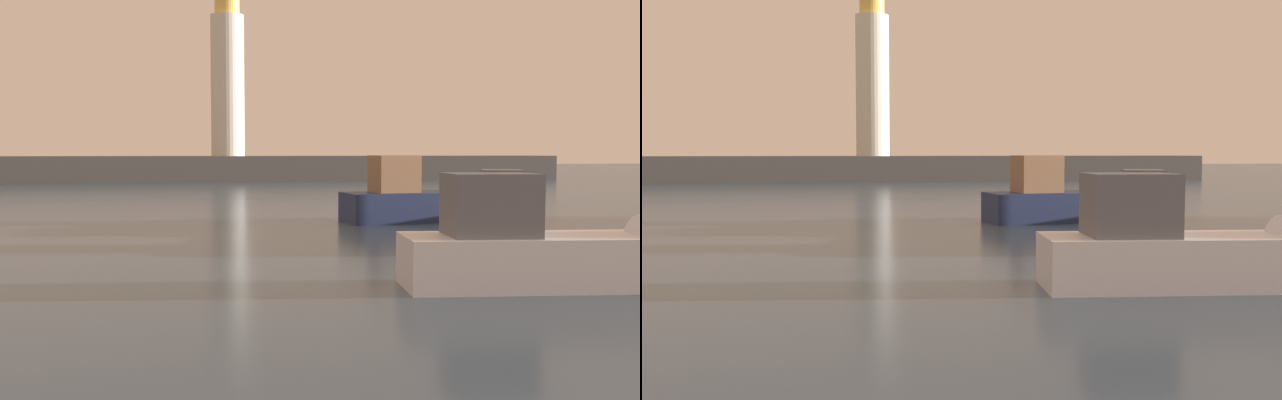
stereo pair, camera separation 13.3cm
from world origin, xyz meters
TOP-DOWN VIEW (x-y plane):
  - ground_plane at (0.00, 33.08)m, footprint 220.00×220.00m
  - breakwater at (0.00, 66.16)m, footprint 70.26×6.05m
  - lighthouse at (2.97, 66.16)m, footprint 3.06×3.06m
  - motorboat_1 at (5.89, 24.32)m, footprint 7.05×2.34m
  - motorboat_2 at (3.00, 10.80)m, footprint 6.56×2.81m
  - motorboat_4 at (5.20, 17.99)m, footprint 3.68×6.10m

SIDE VIEW (x-z plane):
  - ground_plane at x=0.00m, z-range 0.00..0.00m
  - motorboat_4 at x=5.20m, z-range -0.51..1.86m
  - motorboat_2 at x=3.00m, z-range -0.55..1.98m
  - motorboat_1 at x=5.89m, z-range -0.65..2.18m
  - breakwater at x=0.00m, z-range 0.00..2.27m
  - lighthouse at x=2.97m, z-range 1.85..17.52m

